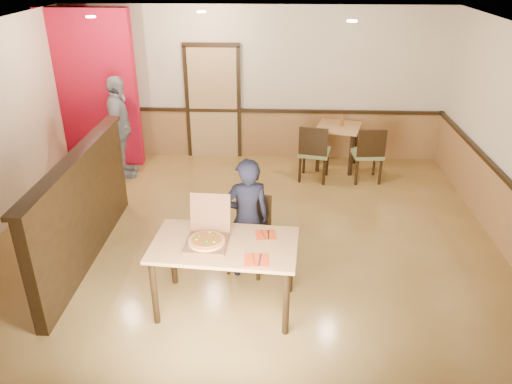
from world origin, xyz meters
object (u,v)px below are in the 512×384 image
condiment (342,122)px  pizza_box (207,238)px  diner_chair (250,230)px  side_chair_left (314,151)px  side_table (338,135)px  passerby (120,128)px  diner (247,218)px  side_chair_right (368,152)px  main_table (225,252)px

condiment → pizza_box: bearing=-114.5°
diner_chair → side_chair_left: (0.94, 2.65, 0.03)m
side_table → passerby: (-3.81, -0.56, 0.27)m
diner → side_chair_left: bearing=-123.7°
condiment → side_chair_right: bearing=-57.6°
main_table → side_table: 4.41m
side_chair_right → condiment: side_chair_right is taller
main_table → diner: 0.71m
side_chair_left → pizza_box: pizza_box is taller
condiment → side_table: bearing=-168.0°
main_table → side_chair_left: (1.17, 3.48, -0.16)m
passerby → condiment: size_ratio=12.68×
side_chair_left → pizza_box: size_ratio=1.89×
side_chair_left → passerby: passerby is taller
side_chair_right → side_table: (-0.46, 0.62, 0.07)m
diner_chair → diner: bearing=-83.7°
condiment → main_table: bearing=-112.3°
passerby → condiment: (3.86, 0.57, -0.02)m
main_table → passerby: (-2.17, 3.54, 0.17)m
side_chair_left → passerby: (-3.34, 0.07, 0.33)m
diner_chair → passerby: bearing=147.5°
side_chair_right → side_table: side_chair_right is taller
passerby → main_table: bearing=-156.2°
side_chair_left → main_table: bearing=83.4°
diner_chair → diner: (-0.03, -0.15, 0.25)m
side_chair_right → condiment: (-0.40, 0.64, 0.33)m
side_chair_right → pizza_box: (-2.27, -3.46, 0.35)m
diner → condiment: (1.49, 3.44, 0.10)m
side_table → condiment: bearing=12.0°
side_table → diner: size_ratio=0.60×
diner_chair → diner: 0.29m
side_chair_right → passerby: bearing=-5.7°
side_table → condiment: (0.05, 0.01, 0.25)m
passerby → diner: bearing=-148.1°
side_chair_right → diner_chair: bearing=50.2°
pizza_box → main_table: bearing=-0.7°
diner_chair → side_table: size_ratio=1.04×
side_table → condiment: 0.26m
diner_chair → side_chair_left: bearing=86.6°
pizza_box → condiment: size_ratio=3.84×
pizza_box → passerby: bearing=122.3°
side_chair_right → condiment: size_ratio=7.11×
diner_chair → condiment: 3.62m
side_table → side_chair_left: bearing=-126.7°
diner → diner_chair: bearing=-114.4°
diner_chair → side_chair_right: side_chair_right is taller
diner_chair → side_chair_right: size_ratio=0.96×
main_table → pizza_box: 0.25m
side_chair_left → passerby: 3.36m
diner_chair → side_chair_right: 3.24m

